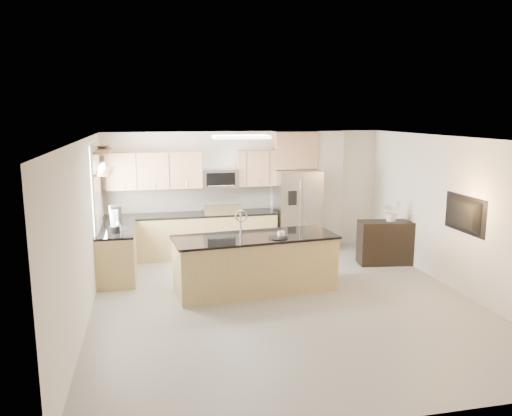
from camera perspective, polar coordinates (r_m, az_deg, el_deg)
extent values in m
plane|color=#A5A29D|center=(8.15, 3.31, -10.67)|extent=(6.50, 6.50, 0.00)
cube|color=white|center=(7.60, 3.52, 7.90)|extent=(6.00, 6.50, 0.02)
cube|color=white|center=(10.88, -1.18, 1.90)|extent=(6.00, 0.02, 2.60)
cube|color=white|center=(4.85, 13.92, -9.81)|extent=(6.00, 0.02, 2.60)
cube|color=white|center=(7.56, -19.10, -2.66)|extent=(0.02, 6.50, 2.60)
cube|color=white|center=(9.04, 22.05, -0.72)|extent=(0.02, 6.50, 2.60)
cube|color=tan|center=(10.57, -7.37, -3.21)|extent=(3.55, 0.65, 0.88)
cube|color=black|center=(10.47, -7.43, -0.76)|extent=(3.55, 0.66, 0.04)
cube|color=white|center=(10.73, -7.61, 1.03)|extent=(3.55, 0.02, 0.52)
cube|color=tan|center=(9.52, -15.56, -5.09)|extent=(0.65, 1.50, 0.88)
cube|color=black|center=(9.41, -15.70, -2.39)|extent=(0.66, 1.50, 0.04)
cube|color=black|center=(10.64, -4.01, -3.00)|extent=(0.76, 0.64, 0.90)
cube|color=black|center=(10.54, -4.04, -0.54)|extent=(0.76, 0.62, 0.03)
cube|color=#A9A9AC|center=(10.22, -3.81, -0.24)|extent=(0.76, 0.04, 0.22)
cube|color=tan|center=(10.46, -11.54, 4.22)|extent=(1.92, 0.33, 0.75)
cube|color=tan|center=(10.69, -0.02, 4.58)|extent=(0.82, 0.33, 0.75)
cube|color=#A9A9AC|center=(10.54, -4.19, 3.40)|extent=(0.76, 0.40, 0.40)
cube|color=black|center=(10.35, -4.04, 3.26)|extent=(0.60, 0.02, 0.28)
cube|color=#A9A9AC|center=(10.85, 4.71, -0.36)|extent=(0.92, 0.75, 1.78)
cube|color=gray|center=(10.49, 5.31, -0.75)|extent=(0.02, 0.01, 1.69)
cube|color=black|center=(10.35, 4.20, 1.14)|extent=(0.18, 0.03, 0.30)
cube|color=beige|center=(11.23, 8.12, 2.07)|extent=(0.60, 0.30, 2.60)
cube|color=white|center=(9.30, -17.84, 2.04)|extent=(0.03, 1.05, 1.55)
cube|color=white|center=(9.30, -17.75, 2.05)|extent=(0.03, 1.15, 1.65)
cube|color=brown|center=(9.35, -17.06, 3.99)|extent=(0.30, 1.20, 0.04)
cube|color=brown|center=(9.31, -17.19, 6.25)|extent=(0.30, 1.20, 0.04)
cube|color=white|center=(9.07, -1.71, 8.13)|extent=(1.00, 0.50, 0.06)
cube|color=tan|center=(8.54, -0.09, -6.43)|extent=(2.75, 1.18, 0.91)
cube|color=black|center=(8.41, -0.09, -3.35)|extent=(2.82, 1.25, 0.04)
cube|color=black|center=(8.37, -1.47, -3.52)|extent=(0.57, 0.41, 0.01)
cylinder|color=#A9A9AC|center=(8.54, -1.76, -1.82)|extent=(0.03, 0.03, 0.34)
torus|color=#A9A9AC|center=(8.45, -1.69, -0.92)|extent=(0.21, 0.03, 0.21)
cube|color=black|center=(10.33, 14.64, -3.84)|extent=(1.14, 0.60, 0.87)
imported|color=white|center=(8.29, 2.90, -3.04)|extent=(0.14, 0.14, 0.11)
cylinder|color=black|center=(8.27, 2.55, -3.41)|extent=(0.40, 0.40, 0.02)
cylinder|color=black|center=(9.07, -15.84, -2.37)|extent=(0.17, 0.17, 0.12)
cylinder|color=silver|center=(9.03, -15.91, -1.13)|extent=(0.13, 0.13, 0.28)
cone|color=#A9A9AC|center=(9.23, -15.48, -1.85)|extent=(0.19, 0.19, 0.21)
cylinder|color=black|center=(9.21, -15.52, -1.17)|extent=(0.04, 0.04, 0.04)
cube|color=black|center=(9.66, -15.78, -0.82)|extent=(0.24, 0.28, 0.37)
cylinder|color=#A9A9AC|center=(9.62, -15.77, -1.40)|extent=(0.12, 0.12, 0.13)
imported|color=#A9A9AC|center=(9.63, -17.05, 6.74)|extent=(0.41, 0.41, 0.08)
imported|color=white|center=(10.20, 15.27, 0.25)|extent=(0.70, 0.66, 0.62)
imported|color=black|center=(8.82, 22.32, -0.68)|extent=(0.14, 1.08, 0.62)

